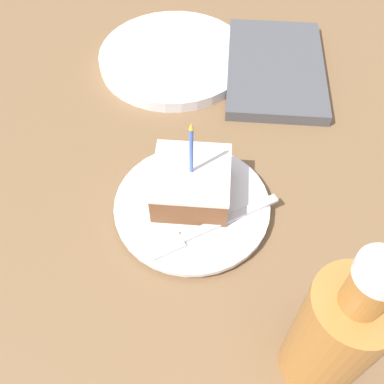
{
  "coord_description": "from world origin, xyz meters",
  "views": [
    {
      "loc": [
        0.32,
        0.05,
        0.52
      ],
      "look_at": [
        -0.03,
        0.02,
        0.04
      ],
      "focal_mm": 42.0,
      "sensor_mm": 36.0,
      "label": 1
    }
  ],
  "objects_px": {
    "marble_board": "(275,68)",
    "fork": "(206,228)",
    "cake_slice": "(191,183)",
    "bottle": "(335,334)",
    "side_plate": "(174,57)",
    "plate": "(192,206)"
  },
  "relations": [
    {
      "from": "fork",
      "to": "side_plate",
      "type": "distance_m",
      "value": 0.38
    },
    {
      "from": "cake_slice",
      "to": "marble_board",
      "type": "xyz_separation_m",
      "value": [
        -0.3,
        0.13,
        -0.03
      ]
    },
    {
      "from": "cake_slice",
      "to": "bottle",
      "type": "relative_size",
      "value": 0.59
    },
    {
      "from": "cake_slice",
      "to": "bottle",
      "type": "xyz_separation_m",
      "value": [
        0.21,
        0.16,
        0.05
      ]
    },
    {
      "from": "fork",
      "to": "marble_board",
      "type": "xyz_separation_m",
      "value": [
        -0.35,
        0.1,
        -0.01
      ]
    },
    {
      "from": "cake_slice",
      "to": "fork",
      "type": "relative_size",
      "value": 0.8
    },
    {
      "from": "side_plate",
      "to": "marble_board",
      "type": "relative_size",
      "value": 1.03
    },
    {
      "from": "marble_board",
      "to": "fork",
      "type": "bearing_deg",
      "value": -16.08
    },
    {
      "from": "side_plate",
      "to": "bottle",
      "type": "bearing_deg",
      "value": 22.14
    },
    {
      "from": "side_plate",
      "to": "marble_board",
      "type": "height_order",
      "value": "same"
    },
    {
      "from": "bottle",
      "to": "marble_board",
      "type": "height_order",
      "value": "bottle"
    },
    {
      "from": "plate",
      "to": "side_plate",
      "type": "relative_size",
      "value": 0.79
    },
    {
      "from": "fork",
      "to": "marble_board",
      "type": "bearing_deg",
      "value": 163.92
    },
    {
      "from": "bottle",
      "to": "side_plate",
      "type": "height_order",
      "value": "bottle"
    },
    {
      "from": "bottle",
      "to": "marble_board",
      "type": "bearing_deg",
      "value": -176.68
    },
    {
      "from": "cake_slice",
      "to": "marble_board",
      "type": "height_order",
      "value": "cake_slice"
    },
    {
      "from": "cake_slice",
      "to": "bottle",
      "type": "distance_m",
      "value": 0.27
    },
    {
      "from": "plate",
      "to": "marble_board",
      "type": "distance_m",
      "value": 0.34
    },
    {
      "from": "cake_slice",
      "to": "side_plate",
      "type": "bearing_deg",
      "value": -169.57
    },
    {
      "from": "fork",
      "to": "side_plate",
      "type": "xyz_separation_m",
      "value": [
        -0.37,
        -0.08,
        -0.01
      ]
    },
    {
      "from": "plate",
      "to": "cake_slice",
      "type": "bearing_deg",
      "value": -172.13
    },
    {
      "from": "plate",
      "to": "side_plate",
      "type": "xyz_separation_m",
      "value": [
        -0.33,
        -0.06,
        -0.0
      ]
    }
  ]
}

